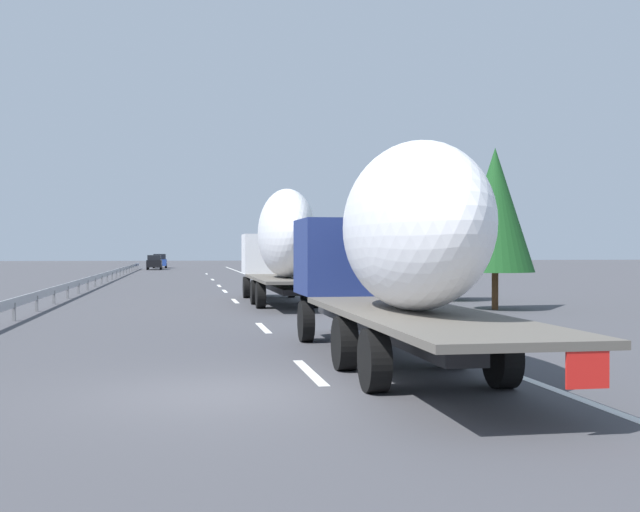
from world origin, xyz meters
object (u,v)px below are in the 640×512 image
truck_trailing (394,244)px  car_black_suv (154,262)px  truck_lead (282,242)px  road_sign (289,250)px  car_blue_sedan (160,261)px

truck_trailing → car_black_suv: 82.26m
truck_lead → car_black_suv: (63.90, 7.47, -1.77)m
truck_lead → truck_trailing: 18.00m
road_sign → car_black_suv: bearing=13.8°
car_blue_sedan → road_sign: 52.93m
truck_lead → road_sign: size_ratio=3.82×
truck_trailing → car_black_suv: bearing=5.2°
car_black_suv → car_blue_sedan: (8.94, -0.40, 0.04)m
car_blue_sedan → truck_trailing: bearing=-175.6°
truck_trailing → truck_lead: bearing=0.0°
car_blue_sedan → road_sign: (-51.93, -10.17, 1.40)m
car_black_suv → road_sign: road_sign is taller
truck_lead → road_sign: 21.15m
car_black_suv → road_sign: (-42.99, -10.57, 1.43)m
truck_trailing → road_sign: 39.04m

